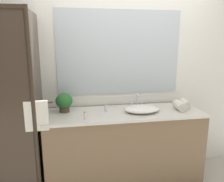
{
  "coord_description": "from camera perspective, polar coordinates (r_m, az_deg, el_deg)",
  "views": [
    {
      "loc": [
        -0.56,
        -2.36,
        1.69
      ],
      "look_at": [
        -0.15,
        0.0,
        1.15
      ],
      "focal_mm": 35.38,
      "sensor_mm": 36.0,
      "label": 1
    }
  ],
  "objects": [
    {
      "name": "wall_back_with_mirror",
      "position": [
        2.79,
        1.82,
        4.79
      ],
      "size": [
        4.4,
        0.06,
        2.6
      ],
      "color": "silver",
      "rests_on": "ground_plane"
    },
    {
      "name": "rolled_towel_near_edge",
      "position": [
        2.84,
        18.27,
        -3.16
      ],
      "size": [
        0.13,
        0.21,
        0.09
      ],
      "primitive_type": "cylinder",
      "rotation": [
        1.57,
        0.0,
        -0.22
      ],
      "color": "silver",
      "rests_on": "vanity_cabinet"
    },
    {
      "name": "vanity_cabinet",
      "position": [
        2.73,
        3.16,
        -14.29
      ],
      "size": [
        1.8,
        0.58,
        0.9
      ],
      "color": "brown",
      "rests_on": "ground_plane"
    },
    {
      "name": "ground_plane",
      "position": [
        2.96,
        3.09,
        -22.18
      ],
      "size": [
        8.0,
        8.0,
        0.0
      ],
      "primitive_type": "plane",
      "color": "#B7B2A8"
    },
    {
      "name": "potted_plant",
      "position": [
        2.57,
        -12.28,
        -2.71
      ],
      "size": [
        0.19,
        0.19,
        0.22
      ],
      "color": "#473828",
      "rests_on": "vanity_cabinet"
    },
    {
      "name": "sink_basin",
      "position": [
        2.56,
        7.7,
        -4.62
      ],
      "size": [
        0.41,
        0.29,
        0.07
      ],
      "primitive_type": "ellipsoid",
      "color": "white",
      "rests_on": "vanity_cabinet"
    },
    {
      "name": "amenity_bottle_lotion",
      "position": [
        2.3,
        -7.06,
        -6.4
      ],
      "size": [
        0.03,
        0.03,
        0.09
      ],
      "color": "silver",
      "rests_on": "vanity_cabinet"
    },
    {
      "name": "rolled_towel_middle",
      "position": [
        2.72,
        17.0,
        -3.62
      ],
      "size": [
        0.12,
        0.21,
        0.1
      ],
      "primitive_type": "cylinder",
      "rotation": [
        1.57,
        0.0,
        -0.07
      ],
      "color": "silver",
      "rests_on": "vanity_cabinet"
    },
    {
      "name": "shower_enclosure",
      "position": [
        2.38,
        -26.99,
        -4.87
      ],
      "size": [
        1.2,
        0.59,
        2.0
      ],
      "color": "#2D2319",
      "rests_on": "ground_plane"
    },
    {
      "name": "amenity_bottle_conditioner",
      "position": [
        2.56,
        -1.68,
        -4.39
      ],
      "size": [
        0.03,
        0.03,
        0.08
      ],
      "color": "silver",
      "rests_on": "vanity_cabinet"
    },
    {
      "name": "faucet",
      "position": [
        2.72,
        6.53,
        -3.08
      ],
      "size": [
        0.17,
        0.14,
        0.17
      ],
      "color": "silver",
      "rests_on": "vanity_cabinet"
    }
  ]
}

